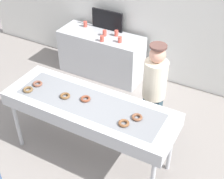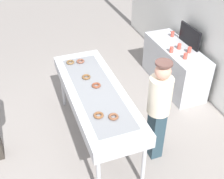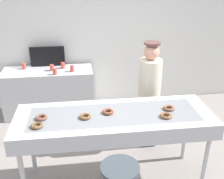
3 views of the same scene
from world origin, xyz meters
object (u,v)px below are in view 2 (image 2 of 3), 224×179
(paper_cup_3, at_px, (171,50))
(chocolate_donut_5, at_px, (70,62))
(prep_counter, at_px, (174,66))
(paper_cup_4, at_px, (179,46))
(fryer_conveyor, at_px, (96,95))
(chocolate_donut_0, at_px, (96,85))
(paper_cup_0, at_px, (185,56))
(paper_cup_1, at_px, (189,50))
(paper_cup_2, at_px, (173,34))
(menu_display, at_px, (190,36))
(chocolate_donut_3, at_px, (113,117))
(chocolate_donut_2, at_px, (86,77))
(chocolate_donut_1, at_px, (99,115))
(chocolate_donut_4, at_px, (81,61))
(worker_baker, at_px, (159,107))

(paper_cup_3, bearing_deg, chocolate_donut_5, -91.54)
(prep_counter, relative_size, paper_cup_4, 14.89)
(fryer_conveyor, relative_size, chocolate_donut_0, 17.26)
(paper_cup_0, relative_size, paper_cup_4, 1.00)
(paper_cup_1, bearing_deg, paper_cup_2, 175.76)
(chocolate_donut_0, relative_size, paper_cup_4, 1.22)
(paper_cup_2, relative_size, menu_display, 0.17)
(chocolate_donut_5, xyz_separation_m, paper_cup_3, (0.05, 1.90, -0.10))
(chocolate_donut_0, relative_size, paper_cup_2, 1.22)
(paper_cup_1, xyz_separation_m, paper_cup_2, (-0.71, 0.05, 0.00))
(chocolate_donut_3, height_order, paper_cup_4, chocolate_donut_3)
(chocolate_donut_2, bearing_deg, chocolate_donut_0, 15.95)
(chocolate_donut_5, height_order, paper_cup_3, chocolate_donut_5)
(paper_cup_1, distance_m, menu_display, 0.35)
(chocolate_donut_2, distance_m, paper_cup_1, 2.11)
(paper_cup_0, height_order, paper_cup_1, same)
(chocolate_donut_0, height_order, chocolate_donut_2, same)
(prep_counter, height_order, paper_cup_1, paper_cup_1)
(chocolate_donut_2, relative_size, paper_cup_4, 1.22)
(chocolate_donut_5, relative_size, paper_cup_2, 1.22)
(chocolate_donut_1, relative_size, prep_counter, 0.08)
(chocolate_donut_5, xyz_separation_m, paper_cup_1, (0.18, 2.20, -0.10))
(prep_counter, height_order, paper_cup_0, paper_cup_0)
(chocolate_donut_0, distance_m, chocolate_donut_4, 0.76)
(chocolate_donut_3, height_order, paper_cup_3, chocolate_donut_3)
(chocolate_donut_2, relative_size, paper_cup_1, 1.22)
(chocolate_donut_2, height_order, prep_counter, chocolate_donut_2)
(chocolate_donut_4, distance_m, menu_display, 2.20)
(chocolate_donut_3, bearing_deg, fryer_conveyor, -177.42)
(chocolate_donut_1, xyz_separation_m, paper_cup_4, (-1.44, 2.08, -0.10))
(prep_counter, bearing_deg, menu_display, 90.00)
(chocolate_donut_4, height_order, prep_counter, chocolate_donut_4)
(chocolate_donut_3, distance_m, menu_display, 2.71)
(chocolate_donut_4, height_order, worker_baker, worker_baker)
(chocolate_donut_4, relative_size, paper_cup_0, 1.22)
(paper_cup_2, xyz_separation_m, menu_display, (0.43, 0.11, 0.13))
(paper_cup_3, bearing_deg, paper_cup_1, 67.91)
(paper_cup_0, distance_m, menu_display, 0.59)
(paper_cup_4, bearing_deg, paper_cup_2, 163.46)
(chocolate_donut_5, xyz_separation_m, worker_baker, (1.46, 0.88, -0.09))
(chocolate_donut_2, relative_size, paper_cup_3, 1.22)
(fryer_conveyor, bearing_deg, paper_cup_2, 123.60)
(paper_cup_4, bearing_deg, chocolate_donut_2, -74.93)
(paper_cup_3, height_order, paper_cup_4, same)
(paper_cup_2, bearing_deg, worker_baker, -34.56)
(chocolate_donut_5, bearing_deg, paper_cup_1, 85.44)
(menu_display, bearing_deg, chocolate_donut_3, -53.15)
(worker_baker, height_order, paper_cup_1, worker_baker)
(paper_cup_0, bearing_deg, chocolate_donut_3, -57.13)
(chocolate_donut_1, bearing_deg, prep_counter, 126.28)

